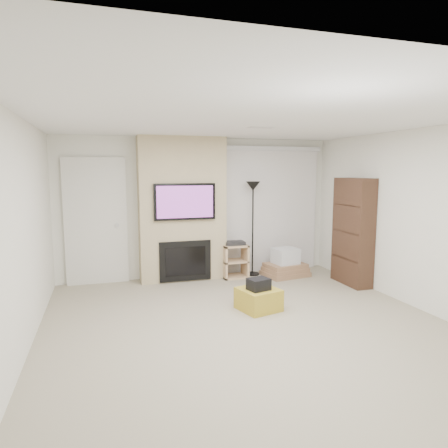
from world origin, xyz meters
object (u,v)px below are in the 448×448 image
object	(u,v)px
floor_lamp	(253,202)
bookshelf	(353,232)
ottoman	(258,299)
av_stand	(234,258)
box_stack	(285,265)

from	to	relation	value
floor_lamp	bookshelf	xyz separation A→B (m)	(1.40, -1.05, -0.46)
ottoman	bookshelf	bearing A→B (deg)	20.34
bookshelf	av_stand	bearing A→B (deg)	151.10
av_stand	box_stack	size ratio (longest dim) A/B	0.78
floor_lamp	box_stack	xyz separation A→B (m)	(0.55, -0.25, -1.17)
ottoman	floor_lamp	bearing A→B (deg)	71.54
ottoman	av_stand	distance (m)	1.75
floor_lamp	bookshelf	world-z (taller)	bookshelf
floor_lamp	box_stack	size ratio (longest dim) A/B	2.04
av_stand	box_stack	bearing A→B (deg)	-11.30
ottoman	floor_lamp	size ratio (longest dim) A/B	0.29
ottoman	bookshelf	world-z (taller)	bookshelf
av_stand	bookshelf	xyz separation A→B (m)	(1.78, -0.98, 0.55)
box_stack	bookshelf	world-z (taller)	bookshelf
floor_lamp	bookshelf	size ratio (longest dim) A/B	0.96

